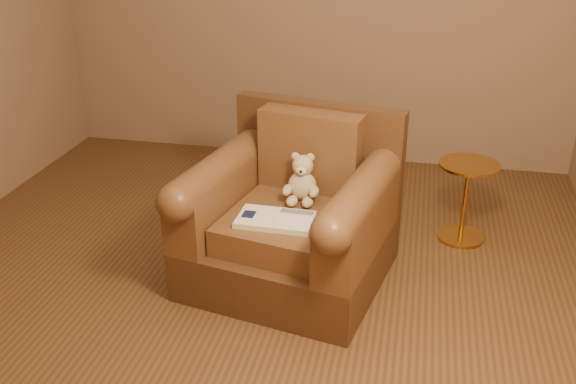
# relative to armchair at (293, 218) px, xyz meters

# --- Properties ---
(floor) EXTENTS (4.00, 4.00, 0.00)m
(floor) POSITION_rel_armchair_xyz_m (-0.21, -0.19, -0.35)
(floor) COLOR brown
(floor) RESTS_ON ground
(armchair) EXTENTS (1.16, 1.12, 0.90)m
(armchair) POSITION_rel_armchair_xyz_m (0.00, 0.00, 0.00)
(armchair) COLOR #472B17
(armchair) RESTS_ON floor
(teddy_bear) EXTENTS (0.20, 0.22, 0.27)m
(teddy_bear) POSITION_rel_armchair_xyz_m (0.03, 0.08, 0.18)
(teddy_bear) COLOR tan
(teddy_bear) RESTS_ON armchair
(guidebook) EXTENTS (0.39, 0.24, 0.03)m
(guidebook) POSITION_rel_armchair_xyz_m (-0.05, -0.21, 0.10)
(guidebook) COLOR beige
(guidebook) RESTS_ON armchair
(side_table) EXTENTS (0.36, 0.36, 0.51)m
(side_table) POSITION_rel_armchair_xyz_m (0.94, 0.61, -0.07)
(side_table) COLOR #BF8834
(side_table) RESTS_ON floor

